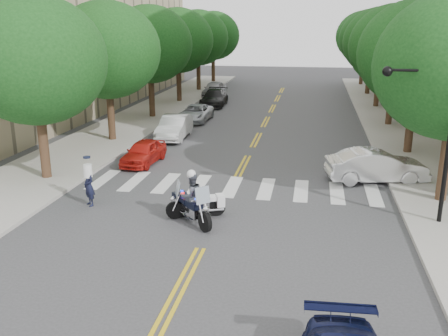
% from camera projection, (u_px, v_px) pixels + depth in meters
% --- Properties ---
extents(ground, '(140.00, 140.00, 0.00)m').
position_uv_depth(ground, '(200.00, 249.00, 16.46)').
color(ground, '#38383A').
rests_on(ground, ground).
extents(sidewalk_left, '(5.00, 60.00, 0.15)m').
position_uv_depth(sidewalk_left, '(144.00, 117.00, 38.82)').
color(sidewalk_left, '#9E9991').
rests_on(sidewalk_left, ground).
extents(sidewalk_right, '(5.00, 60.00, 0.15)m').
position_uv_depth(sidewalk_right, '(398.00, 125.00, 35.60)').
color(sidewalk_right, '#9E9991').
rests_on(sidewalk_right, ground).
extents(tree_l_0, '(6.40, 6.40, 8.45)m').
position_uv_depth(tree_l_0, '(35.00, 60.00, 22.05)').
color(tree_l_0, '#382316').
rests_on(tree_l_0, ground).
extents(tree_l_1, '(6.40, 6.40, 8.45)m').
position_uv_depth(tree_l_1, '(107.00, 50.00, 29.60)').
color(tree_l_1, '#382316').
rests_on(tree_l_1, ground).
extents(tree_l_2, '(6.40, 6.40, 8.45)m').
position_uv_depth(tree_l_2, '(150.00, 44.00, 37.16)').
color(tree_l_2, '#382316').
rests_on(tree_l_2, ground).
extents(tree_l_3, '(6.40, 6.40, 8.45)m').
position_uv_depth(tree_l_3, '(178.00, 41.00, 44.71)').
color(tree_l_3, '#382316').
rests_on(tree_l_3, ground).
extents(tree_l_4, '(6.40, 6.40, 8.45)m').
position_uv_depth(tree_l_4, '(198.00, 38.00, 52.26)').
color(tree_l_4, '#382316').
rests_on(tree_l_4, ground).
extents(tree_l_5, '(6.40, 6.40, 8.45)m').
position_uv_depth(tree_l_5, '(213.00, 36.00, 59.82)').
color(tree_l_5, '#382316').
rests_on(tree_l_5, ground).
extents(tree_r_1, '(6.40, 6.40, 8.45)m').
position_uv_depth(tree_r_1, '(418.00, 54.00, 26.62)').
color(tree_r_1, '#382316').
rests_on(tree_r_1, ground).
extents(tree_r_2, '(6.40, 6.40, 8.45)m').
position_uv_depth(tree_r_2, '(395.00, 46.00, 34.17)').
color(tree_r_2, '#382316').
rests_on(tree_r_2, ground).
extents(tree_r_3, '(6.40, 6.40, 8.45)m').
position_uv_depth(tree_r_3, '(381.00, 42.00, 41.73)').
color(tree_r_3, '#382316').
rests_on(tree_r_3, ground).
extents(tree_r_4, '(6.40, 6.40, 8.45)m').
position_uv_depth(tree_r_4, '(371.00, 39.00, 49.28)').
color(tree_r_4, '#382316').
rests_on(tree_r_4, ground).
extents(tree_r_5, '(6.40, 6.40, 8.45)m').
position_uv_depth(tree_r_5, '(364.00, 36.00, 56.83)').
color(tree_r_5, '#382316').
rests_on(tree_r_5, ground).
extents(traffic_signal_pole, '(2.82, 0.42, 6.00)m').
position_uv_depth(traffic_signal_pole, '(437.00, 125.00, 17.41)').
color(traffic_signal_pole, black).
rests_on(traffic_signal_pole, ground).
extents(motorcycle_police, '(1.92, 2.05, 2.07)m').
position_uv_depth(motorcycle_police, '(191.00, 199.00, 18.35)').
color(motorcycle_police, black).
rests_on(motorcycle_police, ground).
extents(motorcycle_parked, '(2.19, 1.15, 1.48)m').
position_uv_depth(motorcycle_parked, '(201.00, 204.00, 19.03)').
color(motorcycle_parked, black).
rests_on(motorcycle_parked, ground).
extents(officer_standing, '(0.72, 0.70, 1.66)m').
position_uv_depth(officer_standing, '(89.00, 186.00, 20.11)').
color(officer_standing, black).
rests_on(officer_standing, ground).
extents(convertible, '(4.83, 2.49, 1.52)m').
position_uv_depth(convertible, '(376.00, 166.00, 23.14)').
color(convertible, silver).
rests_on(convertible, ground).
extents(parked_car_a, '(1.73, 3.75, 1.24)m').
position_uv_depth(parked_car_a, '(144.00, 152.00, 26.14)').
color(parked_car_a, red).
rests_on(parked_car_a, ground).
extents(parked_car_b, '(1.74, 4.53, 1.47)m').
position_uv_depth(parked_car_b, '(174.00, 127.00, 31.74)').
color(parked_car_b, silver).
rests_on(parked_car_b, ground).
extents(parked_car_c, '(2.09, 4.44, 1.23)m').
position_uv_depth(parked_car_c, '(195.00, 113.00, 37.27)').
color(parked_car_c, '#B8BAC0').
rests_on(parked_car_c, ground).
extents(parked_car_d, '(2.18, 5.02, 1.44)m').
position_uv_depth(parked_car_d, '(214.00, 98.00, 44.05)').
color(parked_car_d, black).
rests_on(parked_car_d, ground).
extents(parked_car_e, '(1.97, 4.52, 1.52)m').
position_uv_depth(parked_car_e, '(214.00, 89.00, 49.42)').
color(parked_car_e, '#A4A5AA').
rests_on(parked_car_e, ground).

